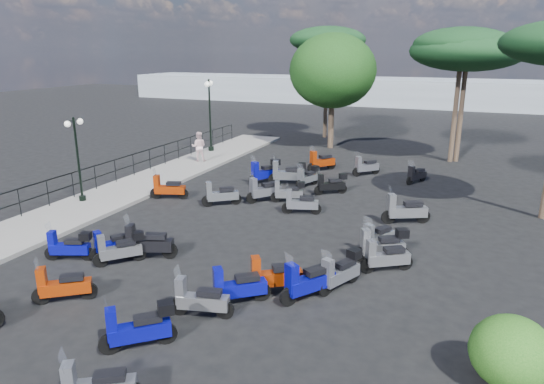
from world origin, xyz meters
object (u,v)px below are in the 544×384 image
at_px(scooter_11, 308,177).
at_px(pine_2, 328,40).
at_px(scooter_20, 378,237).
at_px(scooter_6, 62,286).
at_px(scooter_19, 237,287).
at_px(pedestrian_far, 199,147).
at_px(scooter_4, 168,189).
at_px(scooter_16, 289,192).
at_px(scooter_27, 385,257).
at_px(lamp_post_2, 210,110).
at_px(scooter_22, 331,184).
at_px(scooter_25, 340,272).
at_px(scooter_12, 139,328).
at_px(scooter_29, 416,175).
at_px(scooter_23, 366,167).
at_px(scooter_15, 301,203).
at_px(scooter_1, 113,245).
at_px(scooter_3, 221,195).
at_px(scooter_28, 405,211).
at_px(scooter_13, 200,300).
at_px(scooter_26, 308,282).
at_px(scooter_14, 274,277).
at_px(scooter_7, 120,249).
at_px(scooter_8, 147,243).
at_px(scooter_9, 264,191).
at_px(scooter_17, 321,162).
at_px(scooter_10, 288,173).
at_px(scooter_21, 382,245).
at_px(pine_1, 462,45).
at_px(scooter_2, 69,246).
at_px(broadleaf_tree, 333,71).
at_px(scooter_5, 265,172).

distance_m(scooter_11, pine_2, 15.22).
bearing_deg(scooter_20, scooter_6, 72.25).
bearing_deg(scooter_19, pedestrian_far, -4.92).
relative_size(scooter_4, scooter_16, 1.14).
distance_m(scooter_4, scooter_27, 10.71).
distance_m(lamp_post_2, scooter_22, 11.46).
height_order(scooter_11, scooter_25, scooter_25).
distance_m(scooter_12, scooter_29, 16.90).
xyz_separation_m(scooter_22, scooter_23, (0.72, 4.02, -0.01)).
bearing_deg(pedestrian_far, lamp_post_2, -95.55).
height_order(lamp_post_2, scooter_15, lamp_post_2).
height_order(scooter_1, scooter_3, scooter_3).
bearing_deg(scooter_19, scooter_15, -32.33).
bearing_deg(scooter_28, scooter_4, 67.63).
xyz_separation_m(pedestrian_far, scooter_13, (8.57, -14.43, -0.55)).
relative_size(scooter_26, scooter_28, 0.90).
relative_size(scooter_6, scooter_19, 0.97).
height_order(scooter_14, scooter_19, scooter_14).
height_order(scooter_20, scooter_27, scooter_27).
distance_m(scooter_13, scooter_26, 2.82).
xyz_separation_m(scooter_7, scooter_8, (0.52, 0.66, 0.02)).
relative_size(scooter_9, scooter_27, 1.03).
height_order(scooter_20, scooter_26, scooter_26).
bearing_deg(scooter_16, scooter_8, 142.87).
distance_m(scooter_8, scooter_26, 5.49).
distance_m(pedestrian_far, scooter_15, 10.35).
distance_m(scooter_13, scooter_17, 15.52).
bearing_deg(scooter_12, scooter_10, -34.39).
xyz_separation_m(scooter_6, scooter_21, (7.16, 5.72, 0.07)).
relative_size(scooter_4, pine_1, 0.22).
xyz_separation_m(scooter_14, scooter_19, (-0.64, -0.91, -0.01)).
xyz_separation_m(scooter_17, scooter_22, (1.71, -4.07, -0.04)).
xyz_separation_m(scooter_3, scooter_12, (3.18, -9.64, 0.04)).
height_order(scooter_2, scooter_17, scooter_17).
bearing_deg(scooter_1, scooter_23, -75.92).
bearing_deg(scooter_21, broadleaf_tree, -8.08).
bearing_deg(scooter_15, scooter_8, 135.59).
relative_size(scooter_14, scooter_19, 1.08).
relative_size(scooter_5, scooter_27, 1.15).
bearing_deg(scooter_21, scooter_17, -2.81).
relative_size(scooter_9, scooter_12, 1.07).
height_order(scooter_21, pine_1, pine_1).
height_order(scooter_27, pine_2, pine_2).
bearing_deg(pedestrian_far, scooter_17, 166.15).
bearing_deg(scooter_15, scooter_22, -24.07).
bearing_deg(scooter_15, scooter_20, -142.27).
distance_m(scooter_14, scooter_16, 8.09).
bearing_deg(lamp_post_2, scooter_2, -94.99).
xyz_separation_m(scooter_13, scooter_29, (3.42, 14.78, -0.04)).
relative_size(scooter_2, scooter_21, 0.94).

